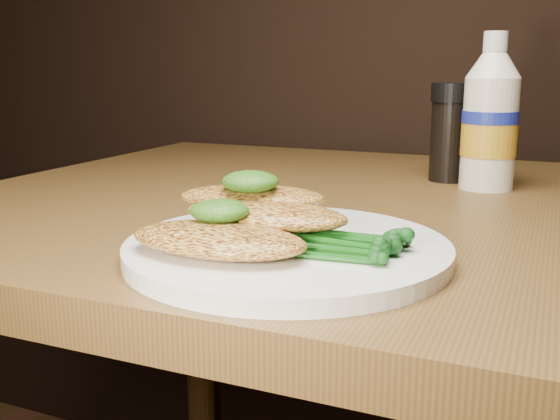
% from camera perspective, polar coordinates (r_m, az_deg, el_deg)
% --- Properties ---
extents(plate, '(0.27, 0.27, 0.01)m').
position_cam_1_polar(plate, '(0.54, 0.64, -3.49)').
color(plate, white).
rests_on(plate, dining_table).
extents(chicken_front, '(0.15, 0.08, 0.02)m').
position_cam_1_polar(chicken_front, '(0.50, -5.47, -2.60)').
color(chicken_front, gold).
rests_on(chicken_front, plate).
extents(chicken_mid, '(0.14, 0.07, 0.02)m').
position_cam_1_polar(chicken_mid, '(0.54, -1.34, -0.41)').
color(chicken_mid, gold).
rests_on(chicken_mid, plate).
extents(chicken_back, '(0.14, 0.10, 0.02)m').
position_cam_1_polar(chicken_back, '(0.58, -2.48, 1.14)').
color(chicken_back, gold).
rests_on(chicken_back, plate).
extents(pesto_front, '(0.06, 0.05, 0.02)m').
position_cam_1_polar(pesto_front, '(0.52, -5.34, -0.07)').
color(pesto_front, black).
rests_on(pesto_front, chicken_front).
extents(pesto_back, '(0.06, 0.06, 0.02)m').
position_cam_1_polar(pesto_back, '(0.56, -2.64, 2.51)').
color(pesto_back, black).
rests_on(pesto_back, chicken_back).
extents(broccolini_bundle, '(0.16, 0.14, 0.02)m').
position_cam_1_polar(broccolini_bundle, '(0.51, 4.32, -2.40)').
color(broccolini_bundle, '#124F11').
rests_on(broccolini_bundle, plate).
extents(mayo_bottle, '(0.08, 0.08, 0.19)m').
position_cam_1_polar(mayo_bottle, '(0.86, 18.02, 8.20)').
color(mayo_bottle, white).
rests_on(mayo_bottle, dining_table).
extents(pepper_grinder, '(0.07, 0.07, 0.13)m').
position_cam_1_polar(pepper_grinder, '(0.91, 14.67, 6.60)').
color(pepper_grinder, black).
rests_on(pepper_grinder, dining_table).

